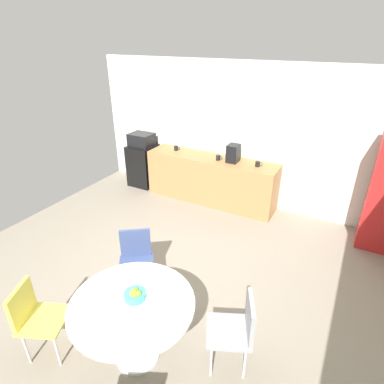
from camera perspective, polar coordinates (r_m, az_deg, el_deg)
The scene contains 14 objects.
ground_plane at distance 4.33m, azimuth -7.78°, elevation -17.28°, with size 6.00×6.00×0.00m, color gray.
wall_back at distance 6.02m, azimuth 8.54°, elevation 10.10°, with size 6.00×0.10×2.60m, color silver.
counter_block at distance 6.15m, azimuth 3.43°, elevation 2.26°, with size 2.54×0.60×0.90m, color #9E7042.
mini_fridge at distance 6.94m, azimuth -8.76°, elevation 4.81°, with size 0.54×0.54×0.88m, color black.
microwave at distance 6.76m, azimuth -9.09°, elevation 9.30°, with size 0.48×0.38×0.26m, color black.
round_table at distance 3.25m, azimuth -10.58°, elevation -20.58°, with size 1.18×1.18×0.74m.
chair_gray at distance 3.26m, azimuth 8.54°, elevation -22.74°, with size 0.56×0.56×0.83m.
chair_navy at distance 4.07m, azimuth -10.06°, elevation -11.09°, with size 0.59×0.59×0.83m.
chair_yellow at distance 3.68m, azimuth -26.71°, elevation -18.93°, with size 0.55×0.55×0.83m.
fruit_bowl at distance 3.16m, azimuth -10.23°, elevation -17.71°, with size 0.20×0.20×0.13m.
mug_white at distance 5.66m, azimuth 11.78°, elevation 4.97°, with size 0.13×0.08×0.09m.
mug_green at distance 6.36m, azimuth -2.88°, elevation 7.91°, with size 0.13×0.08×0.09m.
mug_red at distance 5.86m, azimuth 4.76°, elevation 6.19°, with size 0.13×0.08×0.09m.
coffee_maker at distance 5.77m, azimuth 7.45°, elevation 6.93°, with size 0.20×0.24×0.32m, color black.
Camera 1 is at (1.97, -2.44, 2.98)m, focal length 29.58 mm.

